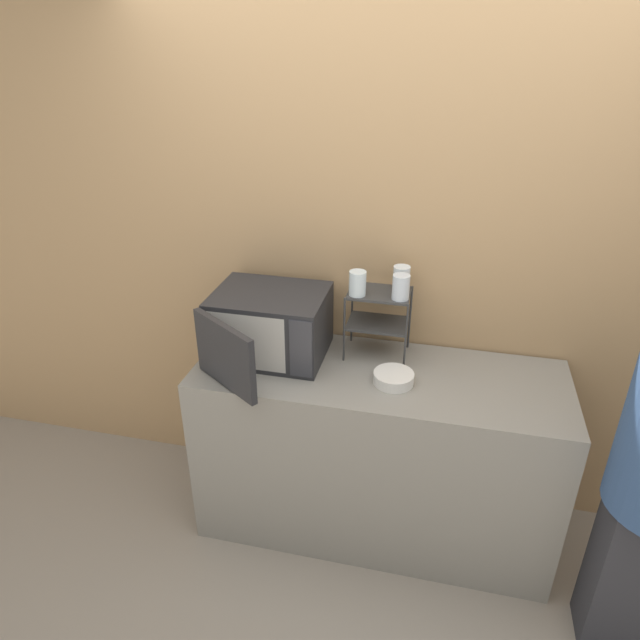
% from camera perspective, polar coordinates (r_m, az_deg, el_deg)
% --- Properties ---
extents(ground_plane, '(12.00, 12.00, 0.00)m').
position_cam_1_polar(ground_plane, '(2.98, 4.17, -23.46)').
color(ground_plane, gray).
extents(wall_back, '(8.00, 0.06, 2.60)m').
position_cam_1_polar(wall_back, '(2.75, 7.38, 5.48)').
color(wall_back, tan).
rests_on(wall_back, ground_plane).
extents(counter, '(1.69, 0.62, 0.91)m').
position_cam_1_polar(counter, '(2.88, 5.54, -12.95)').
color(counter, gray).
rests_on(counter, ground_plane).
extents(microwave, '(0.53, 0.65, 0.31)m').
position_cam_1_polar(microwave, '(2.67, -5.18, -0.52)').
color(microwave, '#262628').
rests_on(microwave, counter).
extents(dish_rack, '(0.29, 0.21, 0.32)m').
position_cam_1_polar(dish_rack, '(2.65, 5.87, 1.01)').
color(dish_rack, '#333333').
rests_on(dish_rack, counter).
extents(glass_front_left, '(0.08, 0.08, 0.11)m').
position_cam_1_polar(glass_front_left, '(2.55, 3.78, 3.69)').
color(glass_front_left, silver).
rests_on(glass_front_left, dish_rack).
extents(glass_back_right, '(0.08, 0.08, 0.11)m').
position_cam_1_polar(glass_back_right, '(2.63, 8.14, 4.17)').
color(glass_back_right, silver).
rests_on(glass_back_right, dish_rack).
extents(glass_front_right, '(0.08, 0.08, 0.11)m').
position_cam_1_polar(glass_front_right, '(2.53, 8.09, 3.28)').
color(glass_front_right, silver).
rests_on(glass_front_right, dish_rack).
extents(bowl, '(0.18, 0.18, 0.05)m').
position_cam_1_polar(bowl, '(2.54, 7.37, -5.79)').
color(bowl, silver).
rests_on(bowl, counter).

